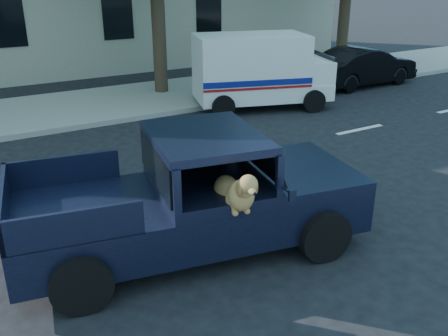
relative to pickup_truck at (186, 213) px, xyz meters
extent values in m
plane|color=black|center=(-1.31, -0.35, -0.62)|extent=(120.00, 120.00, 0.00)
cube|color=gray|center=(-1.31, 8.85, -0.55)|extent=(60.00, 4.00, 0.15)
cylinder|color=#332619|center=(3.69, 9.25, 1.58)|extent=(0.44, 0.44, 4.40)
cylinder|color=#332619|center=(11.69, 9.25, 1.58)|extent=(0.44, 0.44, 4.40)
cube|color=black|center=(0.09, 0.01, 0.00)|extent=(5.43, 2.87, 0.65)
cube|color=black|center=(1.89, -0.32, 0.41)|extent=(1.82, 2.22, 0.16)
cube|color=black|center=(0.33, -0.04, 1.16)|extent=(1.85, 2.15, 0.12)
cube|color=black|center=(1.12, -0.18, 0.81)|extent=(0.55, 1.72, 0.56)
cube|color=black|center=(0.45, -0.51, 0.19)|extent=(0.63, 0.63, 0.38)
cube|color=black|center=(0.89, -1.40, 0.65)|extent=(0.11, 0.07, 0.16)
cube|color=silver|center=(5.75, 6.31, -0.10)|extent=(4.38, 2.93, 0.48)
cube|color=silver|center=(5.39, 6.43, 0.86)|extent=(3.65, 2.70, 1.44)
cube|color=silver|center=(7.26, 5.84, 0.48)|extent=(1.35, 1.95, 0.67)
cube|color=navy|center=(5.12, 5.55, 0.33)|extent=(3.11, 0.99, 0.17)
cube|color=#9E0F0F|center=(5.12, 5.55, 0.18)|extent=(3.11, 0.99, 0.07)
imported|color=black|center=(10.61, 6.91, 0.07)|extent=(1.57, 4.23, 1.38)
camera|label=1|loc=(-2.92, -6.07, 3.47)|focal=40.00mm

